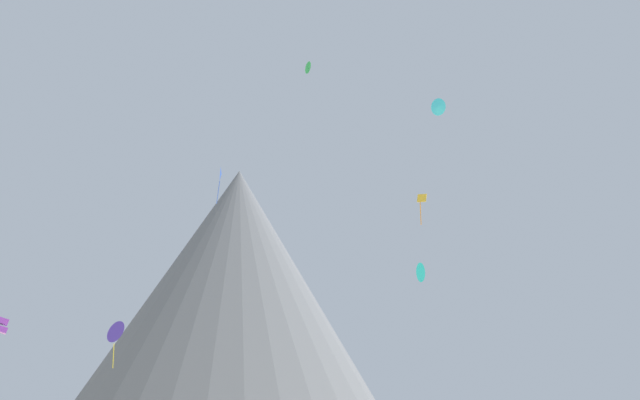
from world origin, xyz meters
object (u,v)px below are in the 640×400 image
kite_indigo_low (116,332)px  kite_green_high (309,68)px  kite_blue_high (221,174)px  kite_gold_mid (422,202)px  kite_teal_mid (420,272)px  kite_cyan_high (438,107)px  kite_violet_low (1,326)px  rock_massif (231,296)px

kite_indigo_low → kite_green_high: bearing=-178.0°
kite_blue_high → kite_gold_mid: bearing=-136.7°
kite_blue_high → kite_indigo_low: 25.66m
kite_teal_mid → kite_gold_mid: bearing=28.4°
kite_blue_high → kite_indigo_low: bearing=122.1°
kite_gold_mid → kite_indigo_low: (-33.54, 10.96, -12.38)m
kite_teal_mid → kite_blue_high: bearing=-52.5°
kite_green_high → kite_cyan_high: (13.11, -3.34, -6.20)m
kite_green_high → kite_indigo_low: size_ratio=0.26×
kite_violet_low → kite_blue_high: kite_blue_high is taller
kite_cyan_high → kite_gold_mid: bearing=151.4°
kite_blue_high → kite_cyan_high: size_ratio=3.04×
rock_massif → kite_teal_mid: bearing=-50.9°
kite_violet_low → kite_blue_high: bearing=-62.3°
kite_green_high → kite_teal_mid: bearing=-62.1°
kite_gold_mid → kite_blue_high: (-23.74, 19.15, 9.87)m
kite_gold_mid → kite_cyan_high: 9.91m
rock_massif → kite_teal_mid: rock_massif is taller
kite_blue_high → kite_teal_mid: 29.95m
kite_blue_high → kite_teal_mid: size_ratio=2.05×
rock_massif → kite_blue_high: (1.77, -35.21, 10.88)m
kite_indigo_low → rock_massif: bearing=-68.2°
kite_teal_mid → kite_indigo_low: bearing=-39.9°
kite_teal_mid → kite_indigo_low: (-36.56, -8.25, -8.80)m
kite_gold_mid → kite_indigo_low: 37.40m
kite_violet_low → kite_indigo_low: 15.71m
kite_gold_mid → kite_indigo_low: kite_gold_mid is taller
kite_blue_high → kite_green_high: size_ratio=3.89×
kite_gold_mid → rock_massif: bearing=-169.5°
kite_gold_mid → kite_violet_low: bearing=-99.9°
rock_massif → kite_gold_mid: 60.06m
kite_gold_mid → kite_cyan_high: (1.19, -4.99, 8.48)m
kite_blue_high → kite_teal_mid: bearing=-97.6°
kite_indigo_low → kite_cyan_high: size_ratio=3.02×
kite_teal_mid → kite_violet_low: bearing=-25.0°
kite_green_high → kite_indigo_low: bearing=33.2°
rock_massif → kite_violet_low: bearing=-104.1°
kite_violet_low → kite_blue_high: 36.19m
kite_teal_mid → kite_cyan_high: kite_cyan_high is taller
kite_teal_mid → kite_cyan_high: size_ratio=1.48×
rock_massif → kite_gold_mid: bearing=-64.9°
kite_violet_low → kite_teal_mid: bearing=-88.7°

